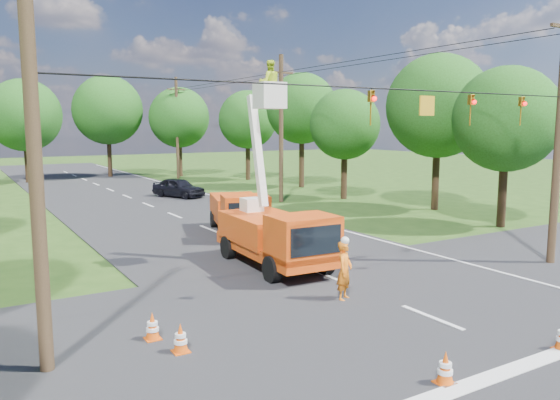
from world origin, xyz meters
TOP-DOWN VIEW (x-y plane):
  - ground at (0.00, 20.00)m, footprint 140.00×140.00m
  - road_main at (0.00, 20.00)m, footprint 12.00×100.00m
  - road_cross at (0.00, 2.00)m, footprint 56.00×10.00m
  - stop_bar at (0.00, -3.20)m, footprint 9.00×0.45m
  - edge_line at (5.60, 20.00)m, footprint 0.12×90.00m
  - bucket_truck at (-0.86, 6.94)m, footprint 2.65×6.11m
  - second_truck at (0.84, 13.29)m, footprint 3.67×6.02m
  - ground_worker at (-1.03, 2.56)m, footprint 0.79×0.72m
  - distant_car at (3.24, 27.91)m, footprint 3.32×4.57m
  - traffic_cone_0 at (-2.65, -2.87)m, footprint 0.38×0.38m
  - traffic_cone_2 at (2.19, 8.15)m, footprint 0.38×0.38m
  - traffic_cone_3 at (2.58, 9.83)m, footprint 0.38×0.38m
  - traffic_cone_4 at (-6.70, 1.39)m, footprint 0.38×0.38m
  - traffic_cone_5 at (-7.02, 2.47)m, footprint 0.38×0.38m
  - pole_right_near at (8.50, 2.00)m, footprint 1.80×0.30m
  - pole_right_mid at (8.50, 22.00)m, footprint 1.80×0.30m
  - pole_right_far at (8.50, 42.00)m, footprint 1.80×0.30m
  - pole_left at (-9.50, 2.00)m, footprint 0.30×0.30m
  - signal_span at (2.23, 1.99)m, footprint 18.00×0.29m
  - tree_right_a at (13.50, 8.00)m, footprint 5.40×5.40m
  - tree_right_b at (15.00, 14.00)m, footprint 6.40×6.40m
  - tree_right_c at (13.20, 21.00)m, footprint 5.00×5.00m
  - tree_right_d at (14.80, 29.00)m, footprint 6.00×6.00m
  - tree_right_e at (13.80, 37.00)m, footprint 5.60×5.60m
  - tree_far_a at (-5.00, 45.00)m, footprint 6.60×6.60m
  - tree_far_b at (3.00, 47.00)m, footprint 7.00×7.00m
  - tree_far_c at (9.50, 44.00)m, footprint 6.20×6.20m

SIDE VIEW (x-z plane):
  - ground at x=0.00m, z-range 0.00..0.00m
  - road_main at x=0.00m, z-range -0.03..0.03m
  - road_cross at x=0.00m, z-range -0.04..0.04m
  - stop_bar at x=0.00m, z-range -0.01..0.01m
  - edge_line at x=5.60m, z-range -0.01..0.01m
  - traffic_cone_0 at x=-2.65m, z-range 0.00..0.71m
  - traffic_cone_2 at x=2.19m, z-range 0.00..0.71m
  - traffic_cone_3 at x=2.58m, z-range 0.00..0.71m
  - traffic_cone_4 at x=-6.70m, z-range 0.00..0.71m
  - traffic_cone_5 at x=-7.02m, z-range 0.00..0.71m
  - distant_car at x=3.24m, z-range 0.00..1.45m
  - ground_worker at x=-1.03m, z-range 0.00..1.81m
  - second_truck at x=0.84m, z-range 0.04..2.17m
  - bucket_truck at x=-0.86m, z-range -2.20..5.40m
  - pole_left at x=-9.50m, z-range 0.00..9.00m
  - pole_right_near at x=8.50m, z-range 0.11..10.11m
  - pole_right_mid at x=8.50m, z-range 0.11..10.11m
  - pole_right_far at x=8.50m, z-range 0.11..10.11m
  - tree_right_c at x=13.20m, z-range 1.40..9.23m
  - tree_right_a at x=13.50m, z-range 1.42..9.70m
  - tree_right_e at x=13.80m, z-range 1.50..10.12m
  - signal_span at x=2.23m, z-range 5.34..6.41m
  - tree_far_c at x=9.50m, z-range 1.47..10.65m
  - tree_far_a at x=-5.00m, z-range 1.44..10.94m
  - tree_right_b at x=15.00m, z-range 1.61..11.26m
  - tree_right_d at x=14.80m, z-range 1.83..11.53m
  - tree_far_b at x=3.00m, z-range 1.65..11.97m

